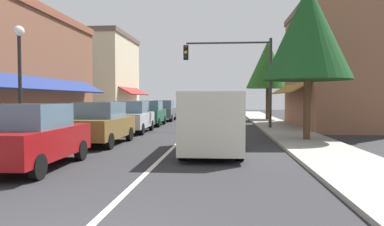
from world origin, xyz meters
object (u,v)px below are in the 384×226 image
street_lamp_left_near (20,67)px  parked_car_third_left (133,117)px  parked_car_second_left (101,123)px  parked_car_far_left (150,113)px  tree_right_near (308,32)px  parked_car_distant_left (164,111)px  van_in_lane (212,120)px  traffic_signal_mast_arm (239,67)px  parked_car_nearest_left (33,137)px  tree_right_far (268,65)px

street_lamp_left_near → parked_car_third_left: bearing=75.9°
parked_car_second_left → parked_car_third_left: size_ratio=1.00×
parked_car_far_left → tree_right_near: (8.82, -8.63, 3.92)m
parked_car_third_left → parked_car_far_left: size_ratio=1.00×
parked_car_distant_left → street_lamp_left_near: (-1.90, -18.46, 2.13)m
parked_car_far_left → van_in_lane: 13.02m
street_lamp_left_near → parked_car_second_left: bearing=51.6°
traffic_signal_mast_arm → parked_car_nearest_left: bearing=-114.9°
parked_car_second_left → parked_car_far_left: 10.33m
parked_car_third_left → street_lamp_left_near: street_lamp_left_near is taller
parked_car_nearest_left → parked_car_third_left: (0.06, 10.36, 0.00)m
traffic_signal_mast_arm → street_lamp_left_near: traffic_signal_mast_arm is taller
street_lamp_left_near → tree_right_near: bearing=21.6°
parked_car_second_left → tree_right_far: 19.70m
parked_car_third_left → tree_right_near: (8.73, -3.54, 3.92)m
parked_car_nearest_left → parked_car_far_left: (-0.04, 15.45, 0.00)m
parked_car_nearest_left → tree_right_near: (8.78, 6.83, 3.92)m
parked_car_third_left → parked_car_distant_left: bearing=89.1°
parked_car_second_left → street_lamp_left_near: street_lamp_left_near is taller
parked_car_third_left → tree_right_far: 15.38m
parked_car_third_left → tree_right_near: bearing=-23.2°
van_in_lane → traffic_signal_mast_arm: size_ratio=0.93×
parked_car_third_left → tree_right_near: 10.20m
parked_car_far_left → van_in_lane: bearing=-69.9°
parked_car_third_left → parked_car_distant_left: same height
parked_car_distant_left → parked_car_far_left: bearing=-91.2°
parked_car_nearest_left → parked_car_distant_left: size_ratio=1.01×
traffic_signal_mast_arm → tree_right_near: bearing=-66.7°
parked_car_nearest_left → parked_car_far_left: same height
parked_car_nearest_left → street_lamp_left_near: bearing=124.6°
parked_car_nearest_left → van_in_lane: (4.73, 3.34, 0.27)m
parked_car_second_left → traffic_signal_mast_arm: bearing=53.9°
van_in_lane → tree_right_far: (4.17, 18.96, 3.70)m
parked_car_second_left → parked_car_third_left: same height
parked_car_far_left → van_in_lane: van_in_lane is taller
parked_car_second_left → parked_car_third_left: (-0.05, 5.23, 0.00)m
parked_car_third_left → van_in_lane: (4.68, -7.02, 0.27)m
street_lamp_left_near → parked_car_nearest_left: bearing=-53.8°
parked_car_third_left → street_lamp_left_near: (-1.96, -7.76, 2.13)m
street_lamp_left_near → tree_right_near: tree_right_near is taller
traffic_signal_mast_arm → parked_car_far_left: bearing=158.8°
parked_car_second_left → parked_car_third_left: 5.23m
parked_car_far_left → street_lamp_left_near: 13.16m
parked_car_third_left → van_in_lane: bearing=-57.5°
parked_car_second_left → tree_right_near: bearing=11.9°
tree_right_far → tree_right_near: bearing=-90.4°
parked_car_third_left → parked_car_nearest_left: bearing=-91.5°
parked_car_third_left → parked_car_far_left: (-0.09, 5.09, 0.00)m
parked_car_distant_left → van_in_lane: van_in_lane is taller
parked_car_second_left → street_lamp_left_near: 3.87m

